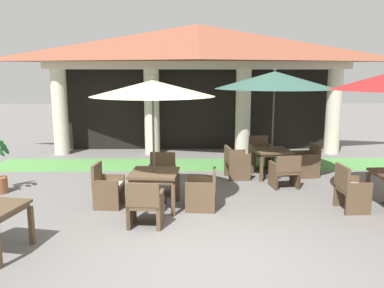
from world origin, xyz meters
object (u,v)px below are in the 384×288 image
at_px(patio_table_mid_right, 272,153).
at_px(patio_chair_mid_right_east, 306,161).
at_px(patio_chair_mid_right_north, 260,154).
at_px(patio_chair_near_foreground_south, 145,205).
at_px(patio_chair_near_foreground_north, 162,175).
at_px(terracotta_urn, 235,169).
at_px(patio_chair_mid_left_west, 351,190).
at_px(patio_chair_near_foreground_west, 107,188).
at_px(patio_chair_mid_right_south, 285,172).
at_px(patio_umbrella_mid_right, 275,80).
at_px(patio_table_near_foreground, 154,177).
at_px(patio_umbrella_near_foreground, 153,90).
at_px(patio_chair_near_foreground_east, 202,190).
at_px(patio_chair_mid_right_west, 236,163).

distance_m(patio_table_mid_right, patio_chair_mid_right_east, 0.98).
bearing_deg(patio_chair_mid_right_north, patio_chair_near_foreground_south, 49.39).
bearing_deg(patio_chair_near_foreground_north, terracotta_urn, -134.85).
bearing_deg(patio_chair_mid_left_west, patio_chair_near_foreground_south, -82.02).
bearing_deg(patio_chair_near_foreground_west, patio_chair_mid_right_south, 112.79).
xyz_separation_m(patio_chair_near_foreground_west, patio_umbrella_mid_right, (3.80, 2.20, 2.09)).
xyz_separation_m(patio_chair_mid_left_west, patio_chair_mid_right_north, (-1.11, 3.44, 0.01)).
bearing_deg(patio_table_near_foreground, patio_umbrella_near_foreground, -90.00).
height_order(patio_chair_near_foreground_east, terracotta_urn, patio_chair_near_foreground_east).
relative_size(patio_chair_near_foreground_north, patio_table_mid_right, 0.94).
relative_size(patio_chair_mid_right_north, patio_chair_mid_right_south, 1.13).
relative_size(patio_chair_near_foreground_west, patio_chair_near_foreground_south, 1.06).
height_order(patio_chair_near_foreground_west, patio_chair_mid_right_east, patio_chair_near_foreground_west).
xyz_separation_m(patio_umbrella_mid_right, patio_chair_mid_right_south, (0.11, -0.94, -2.10)).
relative_size(patio_chair_near_foreground_north, patio_chair_mid_right_north, 0.99).
relative_size(patio_chair_mid_right_west, patio_chair_mid_right_east, 0.98).
height_order(patio_chair_near_foreground_south, patio_chair_mid_right_south, patio_chair_near_foreground_south).
xyz_separation_m(patio_chair_near_foreground_east, patio_chair_mid_right_south, (2.00, 1.43, 0.00)).
relative_size(patio_chair_near_foreground_west, patio_chair_mid_left_west, 0.98).
relative_size(patio_chair_mid_right_west, patio_chair_mid_right_south, 1.04).
height_order(patio_umbrella_near_foreground, patio_chair_mid_right_east, patio_umbrella_near_foreground).
xyz_separation_m(patio_umbrella_mid_right, patio_chair_mid_right_west, (-0.94, -0.11, -2.07)).
bearing_deg(patio_chair_mid_left_west, patio_chair_near_foreground_east, -95.37).
bearing_deg(patio_umbrella_near_foreground, patio_umbrella_mid_right, 38.77).
height_order(patio_chair_near_foreground_west, patio_table_mid_right, patio_chair_near_foreground_west).
distance_m(patio_chair_near_foreground_south, patio_umbrella_mid_right, 4.84).
distance_m(patio_chair_near_foreground_west, patio_chair_near_foreground_east, 1.92).
bearing_deg(patio_chair_mid_right_west, patio_table_near_foreground, -47.91).
xyz_separation_m(patio_chair_mid_right_west, patio_chair_mid_right_north, (0.83, 1.05, 0.01)).
height_order(patio_table_near_foreground, patio_chair_mid_right_west, patio_chair_mid_right_west).
bearing_deg(patio_chair_near_foreground_south, patio_chair_mid_right_north, 60.96).
xyz_separation_m(patio_umbrella_mid_right, patio_chair_mid_right_north, (-0.11, 0.94, -2.06)).
distance_m(patio_chair_mid_right_south, terracotta_urn, 1.57).
relative_size(patio_table_mid_right, patio_chair_mid_right_east, 1.13).
height_order(patio_chair_near_foreground_west, patio_chair_mid_right_north, patio_chair_mid_right_north).
bearing_deg(patio_table_mid_right, patio_chair_mid_right_north, 96.65).
distance_m(patio_chair_near_foreground_north, patio_chair_mid_left_west, 3.94).
xyz_separation_m(patio_chair_mid_right_north, patio_chair_mid_right_south, (0.22, -1.88, -0.04)).
distance_m(patio_table_mid_right, patio_chair_mid_right_west, 0.97).
bearing_deg(patio_chair_mid_right_south, patio_umbrella_near_foreground, -162.17).
distance_m(patio_table_mid_right, patio_chair_mid_right_south, 0.98).
relative_size(patio_chair_mid_left_west, patio_chair_mid_right_north, 1.00).
height_order(patio_table_near_foreground, patio_umbrella_near_foreground, patio_umbrella_near_foreground).
distance_m(patio_chair_near_foreground_north, patio_chair_mid_right_east, 3.97).
xyz_separation_m(patio_chair_mid_left_west, terracotta_urn, (-1.92, 2.72, -0.24)).
bearing_deg(patio_chair_mid_right_west, patio_table_mid_right, 90.00).
relative_size(patio_chair_mid_right_east, terracotta_urn, 2.02).
xyz_separation_m(patio_chair_mid_right_east, patio_chair_mid_right_north, (-1.05, 0.83, 0.03)).
distance_m(patio_table_near_foreground, patio_chair_mid_right_east, 4.48).
distance_m(patio_chair_near_foreground_south, terracotta_urn, 4.01).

